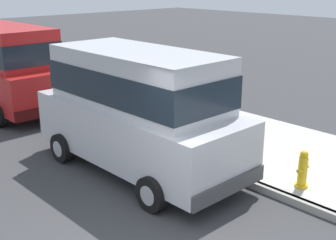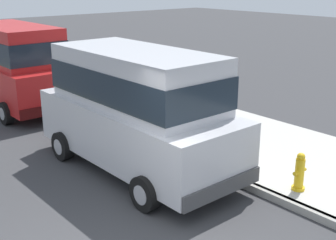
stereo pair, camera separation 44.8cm
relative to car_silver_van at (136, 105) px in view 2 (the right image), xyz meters
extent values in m
cube|color=gray|center=(1.04, -2.60, -1.32)|extent=(0.16, 64.00, 0.14)
cube|color=#B7B5AD|center=(2.84, -2.60, -1.32)|extent=(3.60, 64.00, 0.14)
cube|color=#BCBCC1|center=(0.00, 0.00, -0.52)|extent=(1.90, 4.80, 1.10)
cube|color=#BCBCC1|center=(0.00, 0.00, 0.58)|extent=(1.67, 3.80, 1.10)
cube|color=#19232D|center=(0.00, 0.00, 0.49)|extent=(1.71, 3.84, 0.61)
cube|color=#424243|center=(0.00, 2.35, -0.93)|extent=(1.86, 0.20, 0.28)
cube|color=#424243|center=(0.00, -2.35, -0.93)|extent=(1.86, 0.20, 0.28)
cylinder|color=black|center=(-0.95, 1.49, -1.07)|extent=(0.22, 0.64, 0.64)
cylinder|color=#9E9EA3|center=(-0.95, 1.49, -1.07)|extent=(0.24, 0.35, 0.35)
cylinder|color=black|center=(0.95, 1.49, -1.07)|extent=(0.22, 0.64, 0.64)
cylinder|color=#9E9EA3|center=(0.95, 1.49, -1.07)|extent=(0.24, 0.35, 0.35)
cylinder|color=black|center=(-0.95, -1.49, -1.07)|extent=(0.22, 0.64, 0.64)
cylinder|color=#9E9EA3|center=(-0.95, -1.49, -1.07)|extent=(0.24, 0.35, 0.35)
cylinder|color=black|center=(0.95, -1.49, -1.07)|extent=(0.22, 0.64, 0.64)
cylinder|color=#9E9EA3|center=(0.95, -1.49, -1.07)|extent=(0.24, 0.35, 0.35)
cube|color=#EAEACC|center=(-0.59, 2.38, -0.36)|extent=(0.28, 0.08, 0.14)
cube|color=#EAEACC|center=(0.59, 2.38, -0.36)|extent=(0.28, 0.08, 0.14)
cube|color=red|center=(0.01, 6.23, -0.52)|extent=(1.92, 4.81, 1.10)
cube|color=red|center=(0.01, 6.23, 0.58)|extent=(1.68, 3.81, 1.10)
cube|color=#19232D|center=(0.01, 6.23, 0.49)|extent=(1.72, 3.85, 0.61)
cube|color=#400A0A|center=(0.01, 3.88, -0.93)|extent=(1.86, 0.21, 0.28)
cylinder|color=black|center=(0.97, 7.72, -1.07)|extent=(0.22, 0.64, 0.64)
cylinder|color=#9E9EA3|center=(0.97, 7.72, -1.07)|extent=(0.24, 0.35, 0.35)
cylinder|color=black|center=(-0.94, 4.75, -1.07)|extent=(0.22, 0.64, 0.64)
cylinder|color=#9E9EA3|center=(-0.94, 4.75, -1.07)|extent=(0.24, 0.35, 0.35)
cylinder|color=black|center=(0.96, 4.74, -1.07)|extent=(0.22, 0.64, 0.64)
cylinder|color=#9E9EA3|center=(0.96, 4.74, -1.07)|extent=(0.24, 0.35, 0.35)
cube|color=#EAEACC|center=(0.61, 8.61, -0.36)|extent=(0.28, 0.08, 0.14)
ellipsoid|color=brown|center=(2.41, 0.36, -0.97)|extent=(0.45, 0.22, 0.20)
cylinder|color=brown|center=(2.27, 0.30, -1.16)|extent=(0.05, 0.05, 0.18)
cylinder|color=brown|center=(2.27, 0.42, -1.16)|extent=(0.05, 0.05, 0.18)
cylinder|color=brown|center=(2.54, 0.29, -1.16)|extent=(0.05, 0.05, 0.18)
cylinder|color=brown|center=(2.55, 0.41, -1.16)|extent=(0.05, 0.05, 0.18)
sphere|color=brown|center=(2.12, 0.37, -0.88)|extent=(0.17, 0.17, 0.17)
ellipsoid|color=#432C1C|center=(2.03, 0.38, -0.90)|extent=(0.11, 0.08, 0.06)
cone|color=brown|center=(2.13, 0.32, -0.80)|extent=(0.06, 0.06, 0.07)
cone|color=brown|center=(2.13, 0.42, -0.80)|extent=(0.06, 0.06, 0.07)
cylinder|color=brown|center=(2.67, 0.34, -0.91)|extent=(0.12, 0.04, 0.13)
cylinder|color=gold|center=(1.49, -2.92, -1.22)|extent=(0.24, 0.24, 0.06)
cylinder|color=gold|center=(1.49, -2.92, -0.92)|extent=(0.17, 0.17, 0.55)
sphere|color=gold|center=(1.49, -2.92, -0.60)|extent=(0.15, 0.15, 0.15)
cylinder|color=gold|center=(1.37, -2.92, -0.89)|extent=(0.10, 0.07, 0.07)
cylinder|color=gold|center=(1.61, -2.92, -0.89)|extent=(0.10, 0.07, 0.07)
camera|label=1|loc=(-5.47, -6.68, 2.47)|focal=47.57mm
camera|label=2|loc=(-5.13, -6.98, 2.47)|focal=47.57mm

